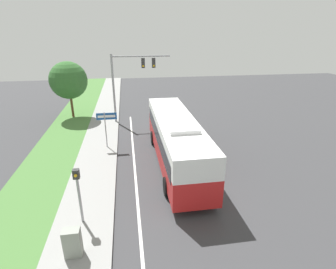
% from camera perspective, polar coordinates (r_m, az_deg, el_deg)
% --- Properties ---
extents(ground_plane, '(80.00, 80.00, 0.00)m').
position_cam_1_polar(ground_plane, '(15.12, 7.43, -12.78)').
color(ground_plane, '#38383A').
extents(sidewalk, '(2.80, 80.00, 0.12)m').
position_cam_1_polar(sidewalk, '(14.78, -17.11, -14.28)').
color(sidewalk, gray).
rests_on(sidewalk, ground_plane).
extents(grass_verge, '(3.60, 80.00, 0.10)m').
position_cam_1_polar(grass_verge, '(15.62, -29.15, -14.23)').
color(grass_verge, '#477538').
rests_on(grass_verge, ground_plane).
extents(lane_divider_near, '(0.14, 30.00, 0.01)m').
position_cam_1_polar(lane_divider_near, '(14.63, -6.67, -14.04)').
color(lane_divider_near, silver).
rests_on(lane_divider_near, ground_plane).
extents(bus, '(2.64, 11.58, 3.45)m').
position_cam_1_polar(bus, '(17.37, 1.72, -0.68)').
color(bus, red).
rests_on(bus, ground_plane).
extents(signal_gantry, '(5.52, 0.41, 6.59)m').
position_cam_1_polar(signal_gantry, '(25.59, -8.30, 12.73)').
color(signal_gantry, '#939399').
rests_on(signal_gantry, ground_plane).
extents(pedestrian_signal, '(0.28, 0.34, 2.88)m').
position_cam_1_polar(pedestrian_signal, '(12.60, -18.99, -10.84)').
color(pedestrian_signal, '#939399').
rests_on(pedestrian_signal, ground_plane).
extents(street_sign, '(1.51, 0.08, 2.89)m').
position_cam_1_polar(street_sign, '(20.24, -13.30, 2.58)').
color(street_sign, '#939399').
rests_on(street_sign, ground_plane).
extents(utility_cabinet, '(0.67, 0.46, 1.25)m').
position_cam_1_polar(utility_cabinet, '(11.75, -20.08, -21.25)').
color(utility_cabinet, gray).
rests_on(utility_cabinet, sidewalk).
extents(roadside_tree, '(3.71, 3.71, 5.68)m').
position_cam_1_polar(roadside_tree, '(28.52, -20.85, 10.96)').
color(roadside_tree, brown).
rests_on(roadside_tree, grass_verge).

